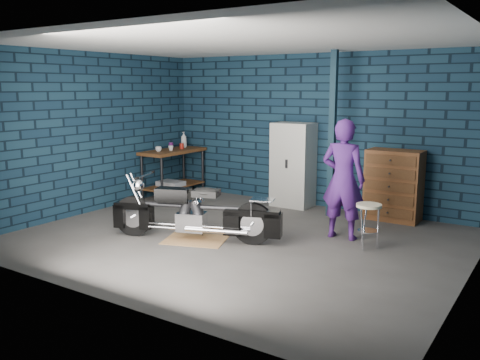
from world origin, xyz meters
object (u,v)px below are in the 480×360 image
object	(u,v)px
storage_bin	(171,189)
person	(343,179)
workbench	(173,173)
locker	(293,165)
motorcycle	(195,208)
tool_chest	(393,185)
shop_stool	(368,226)

from	to	relation	value
storage_bin	person	bearing A→B (deg)	-11.60
workbench	locker	world-z (taller)	locker
motorcycle	workbench	bearing A→B (deg)	116.71
motorcycle	tool_chest	size ratio (longest dim) A/B	1.82
locker	shop_stool	world-z (taller)	locker
locker	person	bearing A→B (deg)	-42.70
motorcycle	shop_stool	distance (m)	2.36
locker	tool_chest	xyz separation A→B (m)	(1.80, 0.00, -0.18)
motorcycle	shop_stool	xyz separation A→B (m)	(2.15, 0.95, -0.15)
storage_bin	locker	xyz separation A→B (m)	(2.36, 0.59, 0.60)
storage_bin	locker	size ratio (longest dim) A/B	0.33
shop_stool	person	bearing A→B (deg)	150.35
locker	tool_chest	distance (m)	1.81
person	motorcycle	bearing A→B (deg)	33.50
shop_stool	workbench	bearing A→B (deg)	164.91
shop_stool	motorcycle	bearing A→B (deg)	-156.12
workbench	shop_stool	world-z (taller)	workbench
storage_bin	locker	world-z (taller)	locker
workbench	tool_chest	xyz separation A→B (m)	(4.19, 0.48, 0.11)
tool_chest	person	bearing A→B (deg)	-102.44
workbench	shop_stool	distance (m)	4.52
storage_bin	shop_stool	bearing A→B (deg)	-13.78
workbench	motorcycle	size ratio (longest dim) A/B	0.68
workbench	tool_chest	size ratio (longest dim) A/B	1.23
workbench	shop_stool	size ratio (longest dim) A/B	2.31
person	locker	size ratio (longest dim) A/B	1.13
motorcycle	locker	distance (m)	2.63
motorcycle	storage_bin	bearing A→B (deg)	117.98
shop_stool	tool_chest	bearing A→B (deg)	95.96
motorcycle	tool_chest	distance (m)	3.27
locker	tool_chest	world-z (taller)	locker
person	shop_stool	bearing A→B (deg)	147.64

